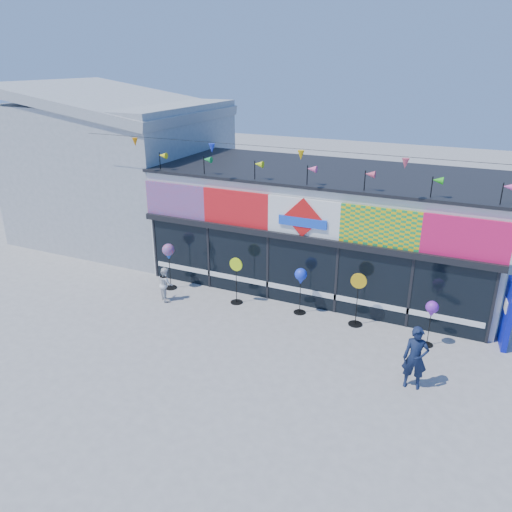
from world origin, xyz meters
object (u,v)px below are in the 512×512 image
Objects in this scene: spinner_4 at (432,310)px; adult_man at (415,358)px; spinner_2 at (301,278)px; child at (165,284)px; blue_sign at (507,314)px; spinner_3 at (357,298)px; spinner_0 at (169,253)px; spinner_1 at (236,279)px.

adult_man reaches higher than spinner_4.
spinner_2 reaches higher than child.
spinner_3 is (-4.17, -0.64, -0.08)m from blue_sign.
spinner_2 is at bearing 139.87° from adult_man.
spinner_0 is 6.77m from spinner_3.
spinner_3 is at bearing 122.25° from adult_man.
spinner_4 is at bearing -4.65° from spinner_2.
blue_sign reaches higher than spinner_1.
spinner_2 is 1.89m from spinner_3.
child is at bearing -175.41° from spinner_4.
spinner_2 is (4.90, 0.17, -0.11)m from spinner_0.
blue_sign reaches higher than adult_man.
spinner_1 is at bearing -0.88° from spinner_0.
spinner_0 is 1.20× the size of spinner_4.
child is (-10.54, -1.65, -0.41)m from blue_sign.
adult_man is (6.16, -2.33, -0.03)m from spinner_1.
child is at bearing -167.30° from spinner_2.
spinner_3 is at bearing -131.02° from child.
spinner_4 is (8.95, -0.16, -0.23)m from spinner_0.
spinner_4 is at bearing -1.01° from spinner_0.
spinner_0 is 4.91m from spinner_2.
spinner_2 is 0.90× the size of spinner_3.
spinner_2 reaches higher than spinner_4.
adult_man is at bearing -50.33° from spinner_3.
blue_sign is at bearing 49.48° from adult_man.
spinner_0 reaches higher than spinner_2.
spinner_1 is 6.59m from adult_man.
spinner_2 is 4.07m from spinner_4.
blue_sign reaches higher than child.
blue_sign is at bearing 8.78° from spinner_3.
adult_man is 1.41× the size of child.
spinner_2 is 0.94× the size of adult_man.
spinner_0 reaches higher than spinner_4.
spinner_4 is 8.62m from child.
spinner_0 is at bearing -25.65° from child.
spinner_4 is (2.20, -0.32, 0.21)m from spinner_3.
spinner_1 is 1.38× the size of child.
spinner_2 is at bearing -127.32° from child.
spinner_2 is 4.72m from adult_man.
spinner_0 is 8.96m from spinner_4.
adult_man reaches higher than spinner_1.
spinner_3 is 2.23m from spinner_4.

